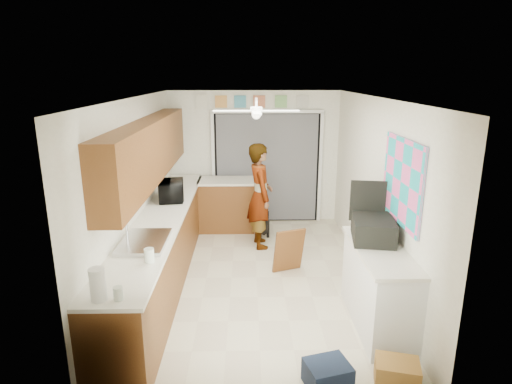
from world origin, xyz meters
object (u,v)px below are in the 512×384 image
object	(u,v)px
suitcase	(373,229)
man	(260,196)
microwave	(171,191)
cardboard_box	(397,373)
dog	(264,223)
navy_crate	(327,375)
paper_towel_roll	(98,285)

from	to	relation	value
suitcase	man	world-z (taller)	man
suitcase	man	bearing A→B (deg)	129.66
microwave	cardboard_box	distance (m)	3.98
microwave	dog	distance (m)	1.94
cardboard_box	navy_crate	size ratio (longest dim) A/B	1.01
suitcase	navy_crate	bearing A→B (deg)	-110.04
paper_towel_roll	navy_crate	bearing A→B (deg)	1.44
suitcase	cardboard_box	size ratio (longest dim) A/B	1.54
man	paper_towel_roll	bearing A→B (deg)	147.13
paper_towel_roll	cardboard_box	world-z (taller)	paper_towel_roll
paper_towel_roll	navy_crate	xyz separation A→B (m)	(1.99, 0.05, -0.97)
suitcase	navy_crate	size ratio (longest dim) A/B	1.56
microwave	dog	bearing A→B (deg)	-65.44
cardboard_box	dog	size ratio (longest dim) A/B	0.72
navy_crate	man	xyz separation A→B (m)	(-0.52, 3.39, 0.75)
microwave	paper_towel_roll	distance (m)	2.98
microwave	man	size ratio (longest dim) A/B	0.31
suitcase	man	distance (m)	2.47
man	navy_crate	bearing A→B (deg)	179.06
paper_towel_roll	cardboard_box	bearing A→B (deg)	1.09
microwave	cardboard_box	world-z (taller)	microwave
suitcase	dog	world-z (taller)	suitcase
suitcase	microwave	bearing A→B (deg)	156.76
cardboard_box	dog	xyz separation A→B (m)	(-1.08, 3.88, 0.09)
navy_crate	microwave	bearing A→B (deg)	122.72
dog	navy_crate	bearing A→B (deg)	-80.39
man	cardboard_box	bearing A→B (deg)	-170.72
cardboard_box	dog	distance (m)	4.02
paper_towel_roll	navy_crate	size ratio (longest dim) A/B	0.74
microwave	navy_crate	bearing A→B (deg)	-156.03
microwave	suitcase	world-z (taller)	microwave
paper_towel_roll	man	xyz separation A→B (m)	(1.47, 3.44, -0.22)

